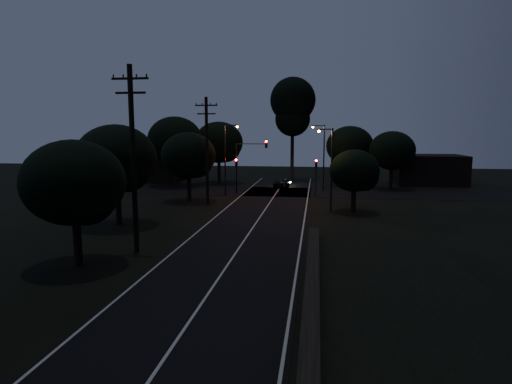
% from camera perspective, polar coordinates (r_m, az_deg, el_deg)
% --- Properties ---
extents(road_surface, '(60.00, 70.00, 0.03)m').
position_cam_1_polar(road_surface, '(40.84, 1.42, -2.08)').
color(road_surface, black).
rests_on(road_surface, ground).
extents(retaining_wall, '(6.93, 26.00, 1.60)m').
position_cam_1_polar(retaining_wall, '(13.85, 21.20, -20.84)').
color(retaining_wall, black).
rests_on(retaining_wall, ground).
extents(utility_pole_mid, '(2.20, 0.30, 11.00)m').
position_cam_1_polar(utility_pole_mid, '(26.14, -16.07, 4.56)').
color(utility_pole_mid, black).
rests_on(utility_pole_mid, ground).
extents(utility_pole_far, '(2.20, 0.30, 10.50)m').
position_cam_1_polar(utility_pole_far, '(42.22, -6.57, 5.68)').
color(utility_pole_far, black).
rests_on(utility_pole_far, ground).
extents(tree_left_b, '(5.35, 5.35, 6.80)m').
position_cam_1_polar(tree_left_b, '(24.35, -22.84, 0.86)').
color(tree_left_b, black).
rests_on(tree_left_b, ground).
extents(tree_left_c, '(6.14, 6.14, 7.75)m').
position_cam_1_polar(tree_left_c, '(34.22, -17.88, 4.02)').
color(tree_left_c, black).
rests_on(tree_left_c, ground).
extents(tree_left_d, '(5.63, 5.63, 7.14)m').
position_cam_1_polar(tree_left_d, '(44.71, -8.80, 4.67)').
color(tree_left_d, black).
rests_on(tree_left_d, ground).
extents(tree_far_nw, '(6.78, 6.78, 8.59)m').
position_cam_1_polar(tree_far_nw, '(60.22, -4.80, 6.48)').
color(tree_far_nw, black).
rests_on(tree_far_nw, ground).
extents(tree_far_w, '(7.20, 7.20, 9.18)m').
position_cam_1_polar(tree_far_w, '(57.71, -10.57, 6.70)').
color(tree_far_w, black).
rests_on(tree_far_w, ground).
extents(tree_far_ne, '(6.29, 6.29, 7.96)m').
position_cam_1_polar(tree_far_ne, '(58.89, 12.62, 5.87)').
color(tree_far_ne, black).
rests_on(tree_far_ne, ground).
extents(tree_far_e, '(5.73, 5.73, 7.27)m').
position_cam_1_polar(tree_far_e, '(56.55, 17.89, 5.15)').
color(tree_far_e, black).
rests_on(tree_far_e, ground).
extents(tree_right_a, '(4.43, 4.43, 5.64)m').
position_cam_1_polar(tree_right_a, '(39.04, 13.21, 2.64)').
color(tree_right_a, black).
rests_on(tree_right_a, ground).
extents(tall_pine, '(6.64, 6.64, 15.09)m').
position_cam_1_polar(tall_pine, '(64.03, 4.92, 11.33)').
color(tall_pine, black).
rests_on(tall_pine, ground).
extents(building_left, '(10.00, 8.00, 4.40)m').
position_cam_1_polar(building_left, '(65.82, -13.94, 3.46)').
color(building_left, black).
rests_on(building_left, ground).
extents(building_right, '(9.00, 7.00, 4.00)m').
position_cam_1_polar(building_right, '(63.89, 22.00, 2.80)').
color(building_right, black).
rests_on(building_right, ground).
extents(signal_left, '(0.28, 0.35, 4.10)m').
position_cam_1_polar(signal_left, '(49.87, -2.63, 3.03)').
color(signal_left, black).
rests_on(signal_left, ground).
extents(signal_right, '(0.28, 0.35, 4.10)m').
position_cam_1_polar(signal_right, '(48.99, 8.01, 2.87)').
color(signal_right, black).
rests_on(signal_right, ground).
extents(signal_mast, '(3.70, 0.35, 6.25)m').
position_cam_1_polar(signal_mast, '(49.47, -0.72, 4.75)').
color(signal_mast, black).
rests_on(signal_mast, ground).
extents(streetlight_a, '(1.66, 0.26, 8.00)m').
position_cam_1_polar(streetlight_a, '(47.94, -3.93, 4.98)').
color(streetlight_a, black).
rests_on(streetlight_a, ground).
extents(streetlight_b, '(1.66, 0.26, 8.00)m').
position_cam_1_polar(streetlight_b, '(52.88, 8.84, 5.19)').
color(streetlight_b, black).
rests_on(streetlight_b, ground).
extents(streetlight_c, '(1.46, 0.26, 7.50)m').
position_cam_1_polar(streetlight_c, '(38.93, 9.81, 3.75)').
color(streetlight_c, black).
rests_on(streetlight_c, ground).
extents(car, '(2.22, 3.54, 1.12)m').
position_cam_1_polar(car, '(55.39, 3.43, 1.16)').
color(car, black).
rests_on(car, ground).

